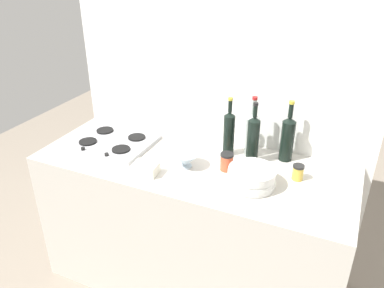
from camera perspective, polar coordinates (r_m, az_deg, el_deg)
name	(u,v)px	position (r m, az deg, el deg)	size (l,w,h in m)	color
ground_plane	(192,278)	(2.76, 0.00, -19.18)	(6.00, 6.00, 0.00)	gray
counter_block	(192,225)	(2.45, 0.00, -11.92)	(1.80, 0.70, 0.90)	beige
backsplash_panel	(218,85)	(2.37, 3.84, 8.68)	(1.90, 0.06, 2.49)	white
stovetop_hob	(113,142)	(2.45, -11.63, 0.35)	(0.48, 0.39, 0.04)	#B2B2B7
plate_stack	(251,177)	(1.99, 8.78, -4.89)	(0.25, 0.25, 0.10)	white
wine_bottle_leftmost	(253,139)	(2.16, 9.00, 0.72)	(0.07, 0.07, 0.36)	black
wine_bottle_mid_left	(252,134)	(2.24, 8.88, 1.53)	(0.08, 0.08, 0.36)	gray
wine_bottle_mid_right	(229,132)	(2.23, 5.47, 1.71)	(0.06, 0.06, 0.35)	black
wine_bottle_rightmost	(287,138)	(2.23, 13.92, 0.91)	(0.08, 0.08, 0.36)	black
mixing_bowl	(186,159)	(2.13, -0.95, -2.30)	(0.16, 0.16, 0.09)	silver
butter_dish	(146,169)	(2.09, -6.87, -3.63)	(0.13, 0.09, 0.06)	silver
condiment_jar_front	(298,172)	(2.10, 15.38, -4.04)	(0.06, 0.06, 0.08)	gold
condiment_jar_rear	(227,162)	(2.11, 5.15, -2.61)	(0.07, 0.07, 0.10)	#C64C2D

